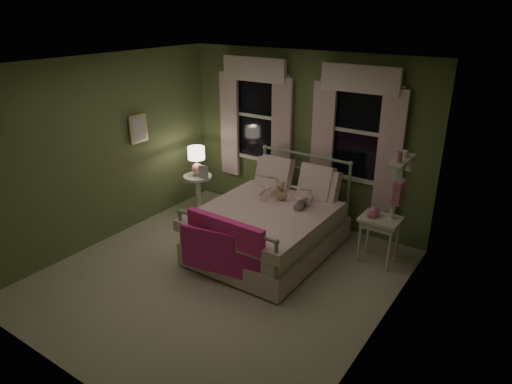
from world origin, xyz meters
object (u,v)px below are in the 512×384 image
Objects in this scene: table_lamp at (197,158)px; nightstand_right at (380,225)px; child_right at (305,183)px; nightstand_left at (198,189)px; bed at (270,225)px; child_left at (270,174)px; teddy_bear at (281,192)px.

table_lamp reaches higher than nightstand_right.
nightstand_left is at bearing -11.32° from child_right.
nightstand_right is at bearing 21.98° from bed.
bed is 3.18× the size of nightstand_right.
child_left is at bearing -12.13° from child_right.
child_right is 0.35m from teddy_bear.
nightstand_left is (-1.92, -0.03, -0.52)m from child_right.
child_right is (0.28, 0.42, 0.56)m from bed.
nightstand_left is at bearing 166.49° from bed.
teddy_bear is 0.45× the size of nightstand_left.
child_left is 1.72× the size of table_lamp.
nightstand_right is (2.98, 0.15, 0.13)m from nightstand_left.
child_left is 0.36m from teddy_bear.
bed is 1.45m from nightstand_right.
nightstand_right is (1.62, 0.12, -0.40)m from child_left.
teddy_bear is at bearing 17.37° from child_right.
child_left reaches higher than bed.
nightstand_left is (-1.64, 0.39, 0.03)m from bed.
bed reaches higher than nightstand_right.
nightstand_right is (1.06, 0.12, -0.39)m from child_right.
bed is 0.76m from child_left.
teddy_bear is 0.46× the size of nightstand_right.
teddy_bear is (0.28, -0.16, -0.16)m from child_left.
teddy_bear is (-0.28, -0.16, -0.15)m from child_right.
table_lamp is at bearing 166.49° from bed.
child_right is 1.14× the size of nightstand_left.
bed is 1.78m from table_lamp.
child_right is 1.99m from nightstand_left.
bed is 0.75m from child_right.
nightstand_right is (2.98, 0.15, -0.40)m from table_lamp.
table_lamp is 0.70× the size of nightstand_right.
child_left is 1.18× the size of nightstand_left.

